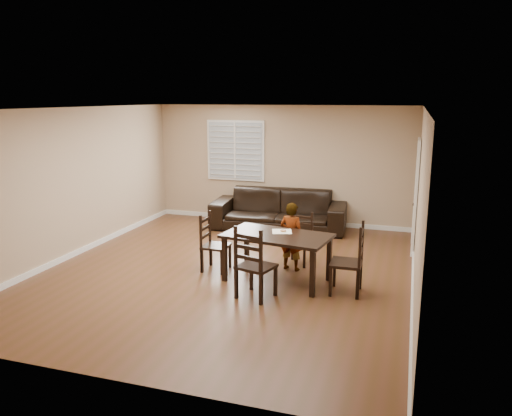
# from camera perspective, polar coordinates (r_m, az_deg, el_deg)

# --- Properties ---
(ground) EXTENTS (7.00, 7.00, 0.00)m
(ground) POSITION_cam_1_polar(r_m,az_deg,el_deg) (8.53, -3.19, -7.14)
(ground) COLOR #57301D
(ground) RESTS_ON ground
(room) EXTENTS (6.04, 7.04, 2.72)m
(room) POSITION_cam_1_polar(r_m,az_deg,el_deg) (8.26, -2.67, 5.12)
(room) COLOR tan
(room) RESTS_ON ground
(dining_table) EXTENTS (1.76, 1.16, 0.77)m
(dining_table) POSITION_cam_1_polar(r_m,az_deg,el_deg) (7.87, 2.43, -3.65)
(dining_table) COLOR black
(dining_table) RESTS_ON ground
(chair_near) EXTENTS (0.47, 0.44, 0.91)m
(chair_near) POSITION_cam_1_polar(r_m,az_deg,el_deg) (8.86, 5.14, -3.60)
(chair_near) COLOR black
(chair_near) RESTS_ON ground
(chair_far) EXTENTS (0.60, 0.58, 1.09)m
(chair_far) POSITION_cam_1_polar(r_m,az_deg,el_deg) (7.18, -0.58, -6.80)
(chair_far) COLOR black
(chair_far) RESTS_ON ground
(chair_left) EXTENTS (0.42, 0.44, 0.98)m
(chair_left) POSITION_cam_1_polar(r_m,az_deg,el_deg) (8.48, -5.35, -4.14)
(chair_left) COLOR black
(chair_left) RESTS_ON ground
(chair_right) EXTENTS (0.46, 0.49, 1.08)m
(chair_right) POSITION_cam_1_polar(r_m,az_deg,el_deg) (7.55, 11.27, -6.11)
(chair_right) COLOR black
(chair_right) RESTS_ON ground
(child) EXTENTS (0.48, 0.37, 1.17)m
(child) POSITION_cam_1_polar(r_m,az_deg,el_deg) (8.42, 4.08, -3.25)
(child) COLOR gray
(child) RESTS_ON ground
(napkin) EXTENTS (0.38, 0.38, 0.00)m
(napkin) POSITION_cam_1_polar(r_m,az_deg,el_deg) (8.01, 2.98, -2.69)
(napkin) COLOR beige
(napkin) RESTS_ON dining_table
(donut) EXTENTS (0.09, 0.09, 0.03)m
(donut) POSITION_cam_1_polar(r_m,az_deg,el_deg) (7.99, 3.11, -2.57)
(donut) COLOR #C17D45
(donut) RESTS_ON napkin
(sofa) EXTENTS (3.02, 1.37, 0.86)m
(sofa) POSITION_cam_1_polar(r_m,az_deg,el_deg) (11.06, 2.61, -0.21)
(sofa) COLOR black
(sofa) RESTS_ON ground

